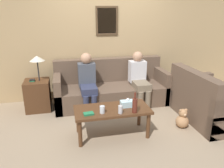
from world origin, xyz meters
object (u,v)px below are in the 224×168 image
at_px(wine_bottle, 135,105).
at_px(teddy_bear, 182,119).
at_px(couch_main, 111,88).
at_px(person_right, 139,77).
at_px(coffee_table, 112,112).
at_px(person_left, 88,80).
at_px(couch_side, 206,103).
at_px(drinking_glass, 102,110).

xyz_separation_m(wine_bottle, teddy_bear, (0.93, 0.17, -0.44)).
height_order(couch_main, teddy_bear, couch_main).
xyz_separation_m(couch_main, person_right, (0.55, -0.20, 0.28)).
height_order(person_right, teddy_bear, person_right).
relative_size(couch_main, person_right, 2.15).
bearing_deg(coffee_table, person_left, 102.77).
relative_size(couch_main, coffee_table, 2.02).
bearing_deg(couch_main, person_right, -20.18).
xyz_separation_m(couch_main, person_left, (-0.53, -0.21, 0.29)).
bearing_deg(wine_bottle, couch_side, 13.70).
distance_m(drinking_glass, person_left, 1.23).
bearing_deg(drinking_glass, person_right, 50.76).
xyz_separation_m(person_left, teddy_bear, (1.47, -1.14, -0.45)).
bearing_deg(wine_bottle, coffee_table, 145.71).
relative_size(wine_bottle, drinking_glass, 2.85).
xyz_separation_m(wine_bottle, person_left, (-0.55, 1.31, 0.02)).
relative_size(person_right, teddy_bear, 3.19).
relative_size(couch_main, drinking_glass, 21.36).
bearing_deg(person_left, couch_main, 21.90).
bearing_deg(couch_side, couch_main, 52.67).
distance_m(couch_main, person_left, 0.64).
relative_size(couch_main, person_left, 2.11).
height_order(wine_bottle, drinking_glass, wine_bottle).
relative_size(person_left, person_right, 1.02).
height_order(couch_side, person_right, person_right).
bearing_deg(person_right, drinking_glass, -129.24).
bearing_deg(couch_main, teddy_bear, -55.01).
distance_m(coffee_table, wine_bottle, 0.40).
bearing_deg(person_left, teddy_bear, -37.75).
relative_size(coffee_table, teddy_bear, 3.39).
bearing_deg(coffee_table, wine_bottle, -34.29).
height_order(couch_side, teddy_bear, couch_side).
bearing_deg(coffee_table, couch_main, 78.24).
xyz_separation_m(drinking_glass, person_left, (-0.07, 1.23, 0.08)).
xyz_separation_m(couch_main, coffee_table, (-0.28, -1.32, 0.09)).
distance_m(person_left, person_right, 1.08).
distance_m(couch_main, person_right, 0.65).
xyz_separation_m(couch_side, coffee_table, (-1.80, -0.16, 0.09)).
distance_m(coffee_table, person_right, 1.41).
bearing_deg(wine_bottle, person_left, 112.69).
xyz_separation_m(coffee_table, wine_bottle, (0.30, -0.20, 0.19)).
distance_m(couch_main, couch_side, 1.91).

